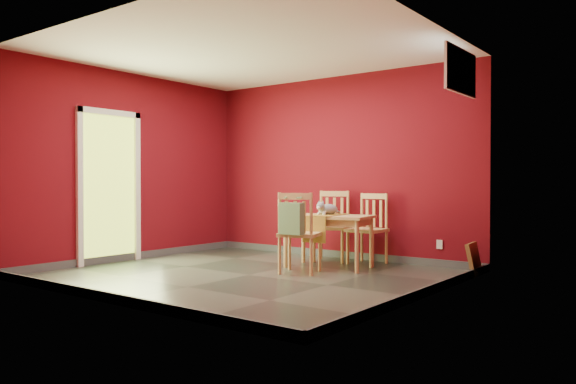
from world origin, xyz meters
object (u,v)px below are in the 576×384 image
Objects in this scene: chair_far_left at (332,225)px; chair_far_right at (369,228)px; picture_frame at (474,259)px; chair_near at (299,232)px; tote_bag at (291,218)px; dining_table at (328,222)px; cat at (328,207)px.

chair_far_left is 1.03× the size of chair_far_right.
chair_far_left is at bearing 178.15° from picture_frame.
tote_bag is at bearing -77.28° from chair_near.
dining_table is at bearing -61.44° from chair_far_left.
cat is at bearing -62.26° from chair_far_left.
chair_far_left is at bearing 103.26° from tote_bag.
cat is at bearing 129.80° from dining_table.
chair_far_right is at bearing 175.51° from picture_frame.
chair_far_left is 2.47× the size of cat.
chair_far_right is 0.97× the size of chair_near.
chair_far_left is at bearing 118.48° from cat.
chair_near is at bearing -93.62° from dining_table.
chair_far_left is 2.09m from picture_frame.
tote_bag is at bearing -141.71° from picture_frame.
chair_far_right is 1.51m from tote_bag.
tote_bag is 1.11× the size of picture_frame.
chair_far_left is (-0.32, 0.60, -0.09)m from dining_table.
chair_far_right is at bearing 66.91° from cat.
chair_far_left is 0.57m from chair_far_right.
dining_table is 0.62m from chair_near.
cat is (0.01, 0.64, 0.28)m from chair_near.
cat is at bearing -113.82° from chair_far_right.
picture_frame is at bearing 16.37° from cat.
chair_near is at bearing -102.52° from chair_far_right.
cat is (0.30, -0.56, 0.28)m from chair_far_left.
dining_table is at bearing 90.82° from tote_bag.
dining_table is 0.70m from chair_far_right.
chair_far_left reaches higher than tote_bag.
chair_far_left reaches higher than chair_near.
tote_bag is at bearing -89.18° from dining_table.
chair_near reaches higher than chair_far_right.
chair_far_right reaches higher than tote_bag.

